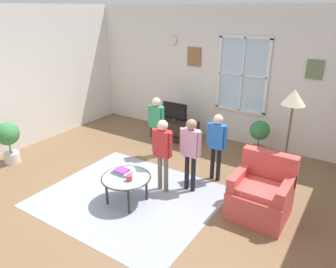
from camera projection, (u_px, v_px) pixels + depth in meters
The scene contains 18 objects.
ground_plane at pixel (136, 197), 4.93m from camera, with size 6.84×6.45×0.02m, color brown.
back_wall at pixel (221, 75), 6.72m from camera, with size 6.24×0.17×2.80m.
side_wall_left at pixel (1, 83), 6.01m from camera, with size 0.12×5.85×2.80m.
area_rug at pixel (130, 197), 4.90m from camera, with size 2.58×2.24×0.01m, color #999EAD.
tv_stand at pixel (175, 130), 6.99m from camera, with size 1.01×0.44×0.44m.
television at pixel (175, 111), 6.83m from camera, with size 0.58×0.08×0.39m.
armchair at pixel (261, 194), 4.38m from camera, with size 0.76×0.74×0.87m.
coffee_table at pixel (126, 179), 4.64m from camera, with size 0.73×0.73×0.43m.
book_stack at pixel (122, 172), 4.72m from camera, with size 0.28×0.19×0.06m.
cup at pixel (129, 178), 4.51m from camera, with size 0.09×0.09×0.09m, color #BF3F3F.
remote_near_books at pixel (124, 172), 4.73m from camera, with size 0.04×0.14×0.02m, color black.
person_green_shirt at pixel (157, 120), 5.99m from camera, with size 0.36×0.16×1.18m.
person_blue_shirt at pixel (217, 140), 5.14m from camera, with size 0.35×0.16×1.16m.
person_pink_shirt at pixel (191, 147), 4.82m from camera, with size 0.36×0.16×1.20m.
person_red_shirt at pixel (163, 148), 4.83m from camera, with size 0.36×0.16×1.18m.
potted_plant_by_window at pixel (259, 135), 6.11m from camera, with size 0.38×0.38×0.73m.
potted_plant_corner at pixel (8, 138), 5.81m from camera, with size 0.43×0.43×0.80m.
floor_lamp at pixel (292, 109), 4.36m from camera, with size 0.32×0.32×1.71m.
Camera 1 is at (2.72, -3.26, 2.73)m, focal length 33.95 mm.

